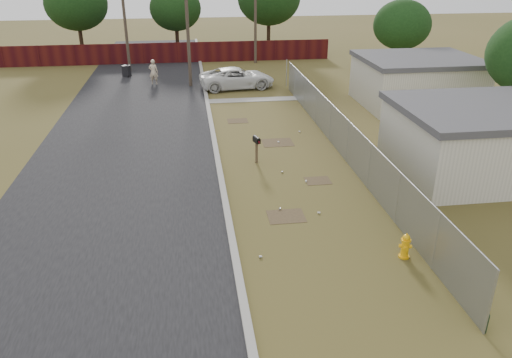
{
  "coord_description": "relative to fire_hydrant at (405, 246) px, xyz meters",
  "views": [
    {
      "loc": [
        -4.21,
        -21.3,
        9.09
      ],
      "look_at": [
        -1.8,
        -3.84,
        1.1
      ],
      "focal_mm": 35.0,
      "sensor_mm": 36.0,
      "label": 1
    }
  ],
  "objects": [
    {
      "name": "scattered_litter",
      "position": [
        -2.49,
        6.47,
        -0.38
      ],
      "size": [
        4.08,
        12.22,
        0.07
      ],
      "color": "silver",
      "rests_on": "ground"
    },
    {
      "name": "street",
      "position": [
        -9.25,
        16.31,
        -0.4
      ],
      "size": [
        15.1,
        60.0,
        0.12
      ],
      "color": "black",
      "rests_on": "ground"
    },
    {
      "name": "mailbox",
      "position": [
        -3.67,
        8.69,
        0.63
      ],
      "size": [
        0.33,
        0.57,
        1.32
      ],
      "color": "brown",
      "rests_on": "ground"
    },
    {
      "name": "horizon_trees",
      "position": [
        -1.65,
        31.82,
        4.21
      ],
      "size": [
        33.32,
        31.94,
        7.78
      ],
      "color": "#301F15",
      "rests_on": "ground"
    },
    {
      "name": "utility_poles",
      "position": [
        -6.16,
        28.93,
        4.28
      ],
      "size": [
        12.6,
        8.24,
        9.0
      ],
      "color": "#463A2F",
      "rests_on": "ground"
    },
    {
      "name": "chainlink_fence",
      "position": [
        0.63,
        9.29,
        0.38
      ],
      "size": [
        0.1,
        27.06,
        2.02
      ],
      "color": "#94979C",
      "rests_on": "ground"
    },
    {
      "name": "houses",
      "position": [
        7.21,
        11.39,
        1.15
      ],
      "size": [
        9.3,
        17.24,
        3.1
      ],
      "color": "silver",
      "rests_on": "ground"
    },
    {
      "name": "privacy_fence",
      "position": [
        -8.49,
        33.26,
        0.48
      ],
      "size": [
        30.0,
        0.12,
        1.8
      ],
      "primitive_type": "cube",
      "color": "#43100E",
      "rests_on": "ground"
    },
    {
      "name": "ground",
      "position": [
        -2.49,
        8.26,
        -0.42
      ],
      "size": [
        120.0,
        120.0,
        0.0
      ],
      "primitive_type": "plane",
      "color": "brown",
      "rests_on": "ground"
    },
    {
      "name": "trash_bin",
      "position": [
        -11.53,
        28.07,
        0.05
      ],
      "size": [
        0.77,
        0.83,
        0.91
      ],
      "color": "black",
      "rests_on": "ground"
    },
    {
      "name": "pedestrian",
      "position": [
        -9.22,
        25.16,
        0.53
      ],
      "size": [
        0.75,
        0.55,
        1.88
      ],
      "primitive_type": "imported",
      "rotation": [
        0.0,
        0.0,
        2.99
      ],
      "color": "beige",
      "rests_on": "ground"
    },
    {
      "name": "pickup_truck",
      "position": [
        -3.09,
        23.15,
        0.34
      ],
      "size": [
        5.7,
        3.16,
        1.51
      ],
      "primitive_type": "imported",
      "rotation": [
        0.0,
        0.0,
        1.69
      ],
      "color": "silver",
      "rests_on": "ground"
    },
    {
      "name": "fire_hydrant",
      "position": [
        0.0,
        0.0,
        0.0
      ],
      "size": [
        0.44,
        0.44,
        0.89
      ],
      "color": "#FFB70D",
      "rests_on": "ground"
    }
  ]
}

